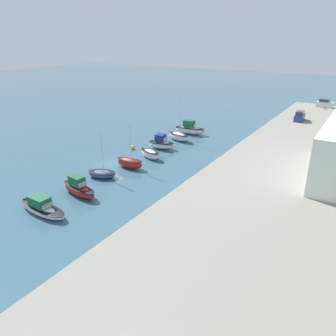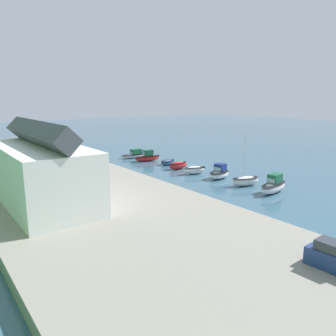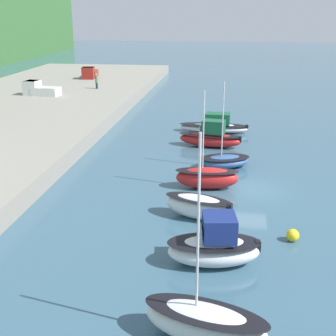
{
  "view_description": "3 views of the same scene",
  "coord_description": "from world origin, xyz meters",
  "px_view_note": "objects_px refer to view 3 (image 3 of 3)",
  "views": [
    {
      "loc": [
        36.84,
        33.36,
        19.09
      ],
      "look_at": [
        1.52,
        11.32,
        2.31
      ],
      "focal_mm": 35.0,
      "sensor_mm": 36.0,
      "label": 1
    },
    {
      "loc": [
        -50.75,
        43.76,
        14.24
      ],
      "look_at": [
        -4.69,
        9.14,
        1.78
      ],
      "focal_mm": 35.0,
      "sensor_mm": 36.0,
      "label": 2
    },
    {
      "loc": [
        -32.07,
        1.73,
        12.43
      ],
      "look_at": [
        -0.05,
        6.09,
        1.37
      ],
      "focal_mm": 50.0,
      "sensor_mm": 36.0,
      "label": 3
    }
  ],
  "objects_px": {
    "pickup_truck_1": "(39,89)",
    "person_on_quay": "(97,81)",
    "mooring_buoy_0": "(293,235)",
    "moored_boat_2": "(215,246)",
    "moored_boat_3": "(198,206)",
    "moored_boat_7": "(215,126)",
    "moored_boat_4": "(207,177)",
    "moored_boat_5": "(225,161)",
    "moored_boat_6": "(211,137)",
    "moored_boat_1": "(205,323)",
    "pickup_truck_0": "(90,73)"
  },
  "relations": [
    {
      "from": "moored_boat_3",
      "to": "moored_boat_6",
      "type": "xyz_separation_m",
      "value": [
        16.06,
        0.01,
        0.13
      ]
    },
    {
      "from": "mooring_buoy_0",
      "to": "moored_boat_2",
      "type": "bearing_deg",
      "value": 125.62
    },
    {
      "from": "moored_boat_5",
      "to": "person_on_quay",
      "type": "bearing_deg",
      "value": 15.23
    },
    {
      "from": "moored_boat_4",
      "to": "moored_boat_6",
      "type": "relative_size",
      "value": 1.15
    },
    {
      "from": "moored_boat_7",
      "to": "person_on_quay",
      "type": "distance_m",
      "value": 24.63
    },
    {
      "from": "pickup_truck_0",
      "to": "mooring_buoy_0",
      "type": "distance_m",
      "value": 58.22
    },
    {
      "from": "moored_boat_6",
      "to": "person_on_quay",
      "type": "height_order",
      "value": "person_on_quay"
    },
    {
      "from": "person_on_quay",
      "to": "mooring_buoy_0",
      "type": "height_order",
      "value": "person_on_quay"
    },
    {
      "from": "person_on_quay",
      "to": "moored_boat_4",
      "type": "bearing_deg",
      "value": -152.11
    },
    {
      "from": "person_on_quay",
      "to": "moored_boat_3",
      "type": "bearing_deg",
      "value": -155.68
    },
    {
      "from": "moored_boat_5",
      "to": "moored_boat_6",
      "type": "distance_m",
      "value": 6.04
    },
    {
      "from": "moored_boat_3",
      "to": "moored_boat_4",
      "type": "bearing_deg",
      "value": 14.97
    },
    {
      "from": "moored_boat_4",
      "to": "moored_boat_5",
      "type": "height_order",
      "value": "moored_boat_4"
    },
    {
      "from": "moored_boat_6",
      "to": "pickup_truck_0",
      "type": "height_order",
      "value": "pickup_truck_0"
    },
    {
      "from": "moored_boat_3",
      "to": "pickup_truck_1",
      "type": "relative_size",
      "value": 0.95
    },
    {
      "from": "moored_boat_1",
      "to": "pickup_truck_1",
      "type": "xyz_separation_m",
      "value": [
        43.95,
        24.76,
        1.44
      ]
    },
    {
      "from": "moored_boat_7",
      "to": "moored_boat_5",
      "type": "bearing_deg",
      "value": -171.2
    },
    {
      "from": "moored_boat_7",
      "to": "person_on_quay",
      "type": "height_order",
      "value": "person_on_quay"
    },
    {
      "from": "pickup_truck_1",
      "to": "mooring_buoy_0",
      "type": "distance_m",
      "value": 45.5
    },
    {
      "from": "pickup_truck_1",
      "to": "moored_boat_2",
      "type": "bearing_deg",
      "value": -140.73
    },
    {
      "from": "pickup_truck_1",
      "to": "moored_boat_4",
      "type": "bearing_deg",
      "value": -132.86
    },
    {
      "from": "mooring_buoy_0",
      "to": "pickup_truck_0",
      "type": "bearing_deg",
      "value": 27.86
    },
    {
      "from": "moored_boat_2",
      "to": "moored_boat_3",
      "type": "height_order",
      "value": "moored_boat_2"
    },
    {
      "from": "pickup_truck_1",
      "to": "person_on_quay",
      "type": "distance_m",
      "value": 8.72
    },
    {
      "from": "moored_boat_6",
      "to": "pickup_truck_1",
      "type": "distance_m",
      "value": 28.86
    },
    {
      "from": "moored_boat_3",
      "to": "moored_boat_5",
      "type": "xyz_separation_m",
      "value": [
        10.21,
        -1.43,
        -0.25
      ]
    },
    {
      "from": "moored_boat_2",
      "to": "mooring_buoy_0",
      "type": "distance_m",
      "value": 5.28
    },
    {
      "from": "moored_boat_2",
      "to": "moored_boat_6",
      "type": "height_order",
      "value": "moored_boat_2"
    },
    {
      "from": "moored_boat_5",
      "to": "mooring_buoy_0",
      "type": "xyz_separation_m",
      "value": [
        -12.54,
        -4.06,
        -0.2
      ]
    },
    {
      "from": "moored_boat_4",
      "to": "mooring_buoy_0",
      "type": "xyz_separation_m",
      "value": [
        -7.53,
        -5.25,
        -0.49
      ]
    },
    {
      "from": "moored_boat_7",
      "to": "person_on_quay",
      "type": "xyz_separation_m",
      "value": [
        17.07,
        17.66,
        1.85
      ]
    },
    {
      "from": "moored_boat_2",
      "to": "pickup_truck_0",
      "type": "distance_m",
      "value": 59.14
    },
    {
      "from": "moored_boat_3",
      "to": "mooring_buoy_0",
      "type": "xyz_separation_m",
      "value": [
        -2.33,
        -5.49,
        -0.45
      ]
    },
    {
      "from": "pickup_truck_0",
      "to": "person_on_quay",
      "type": "height_order",
      "value": "person_on_quay"
    },
    {
      "from": "moored_boat_1",
      "to": "moored_boat_3",
      "type": "relative_size",
      "value": 1.82
    },
    {
      "from": "moored_boat_2",
      "to": "person_on_quay",
      "type": "xyz_separation_m",
      "value": [
        44.13,
        18.74,
        1.58
      ]
    },
    {
      "from": "moored_boat_1",
      "to": "moored_boat_2",
      "type": "height_order",
      "value": "moored_boat_1"
    },
    {
      "from": "moored_boat_1",
      "to": "moored_boat_6",
      "type": "bearing_deg",
      "value": 17.29
    },
    {
      "from": "moored_boat_4",
      "to": "pickup_truck_0",
      "type": "relative_size",
      "value": 1.46
    },
    {
      "from": "moored_boat_5",
      "to": "moored_boat_6",
      "type": "relative_size",
      "value": 1.13
    },
    {
      "from": "pickup_truck_1",
      "to": "mooring_buoy_0",
      "type": "height_order",
      "value": "pickup_truck_1"
    },
    {
      "from": "moored_boat_3",
      "to": "moored_boat_4",
      "type": "relative_size",
      "value": 0.65
    },
    {
      "from": "moored_boat_4",
      "to": "moored_boat_5",
      "type": "bearing_deg",
      "value": -16.34
    },
    {
      "from": "moored_boat_3",
      "to": "person_on_quay",
      "type": "bearing_deg",
      "value": 41.92
    },
    {
      "from": "moored_boat_1",
      "to": "person_on_quay",
      "type": "xyz_separation_m",
      "value": [
        50.14,
        18.62,
        1.72
      ]
    },
    {
      "from": "moored_boat_3",
      "to": "pickup_truck_0",
      "type": "bearing_deg",
      "value": 41.44
    },
    {
      "from": "moored_boat_4",
      "to": "moored_boat_7",
      "type": "relative_size",
      "value": 0.96
    },
    {
      "from": "moored_boat_5",
      "to": "moored_boat_4",
      "type": "bearing_deg",
      "value": 148.27
    },
    {
      "from": "mooring_buoy_0",
      "to": "moored_boat_7",
      "type": "bearing_deg",
      "value": 12.55
    },
    {
      "from": "mooring_buoy_0",
      "to": "moored_boat_6",
      "type": "bearing_deg",
      "value": 16.65
    }
  ]
}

